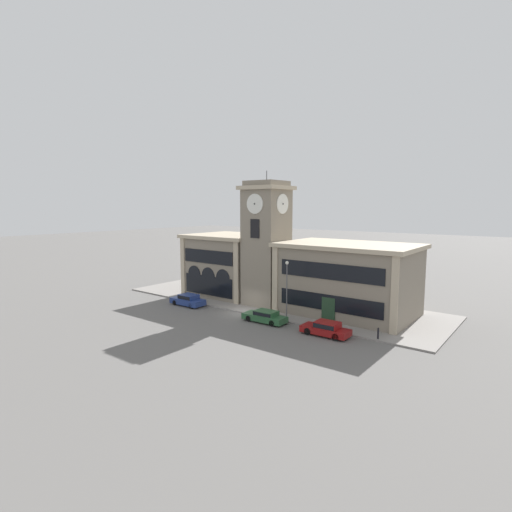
{
  "coord_description": "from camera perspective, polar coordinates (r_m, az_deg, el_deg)",
  "views": [
    {
      "loc": [
        28.35,
        -34.14,
        12.13
      ],
      "look_at": [
        0.13,
        2.5,
        6.35
      ],
      "focal_mm": 28.0,
      "sensor_mm": 36.0,
      "label": 1
    }
  ],
  "objects": [
    {
      "name": "town_hall_right_wing",
      "position": [
        45.86,
        12.96,
        -3.21
      ],
      "size": [
        14.93,
        9.68,
        8.04
      ],
      "color": "gray",
      "rests_on": "ground_plane"
    },
    {
      "name": "bollard",
      "position": [
        38.49,
        17.05,
        -10.52
      ],
      "size": [
        0.18,
        0.18,
        1.06
      ],
      "color": "black",
      "rests_on": "sidewalk_kerb"
    },
    {
      "name": "parked_car_far",
      "position": [
        38.7,
        9.99,
        -10.14
      ],
      "size": [
        4.65,
        1.94,
        1.35
      ],
      "rotation": [
        0.0,
        0.0,
        3.16
      ],
      "color": "maroon",
      "rests_on": "ground_plane"
    },
    {
      "name": "street_lamp",
      "position": [
        41.91,
        4.43,
        -3.75
      ],
      "size": [
        0.36,
        0.36,
        6.31
      ],
      "color": "#4C4C51",
      "rests_on": "sidewalk_kerb"
    },
    {
      "name": "sidewalk_kerb",
      "position": [
        51.18,
        2.79,
        -6.5
      ],
      "size": [
        41.55,
        13.47,
        0.15
      ],
      "color": "gray",
      "rests_on": "ground_plane"
    },
    {
      "name": "parked_car_near",
      "position": [
        49.94,
        -9.68,
        -6.17
      ],
      "size": [
        4.53,
        1.99,
        1.41
      ],
      "rotation": [
        0.0,
        0.0,
        3.16
      ],
      "color": "navy",
      "rests_on": "ground_plane"
    },
    {
      "name": "ground_plane",
      "position": [
        46.0,
        -2.05,
        -8.17
      ],
      "size": [
        300.0,
        300.0,
        0.0
      ],
      "primitive_type": "plane",
      "color": "#605E5B"
    },
    {
      "name": "clock_tower",
      "position": [
        48.33,
        1.5,
        1.74
      ],
      "size": [
        5.2,
        5.2,
        16.31
      ],
      "color": "gray",
      "rests_on": "ground_plane"
    },
    {
      "name": "town_hall_left_wing",
      "position": [
        55.22,
        -3.61,
        -1.17
      ],
      "size": [
        10.96,
        9.68,
        8.3
      ],
      "color": "gray",
      "rests_on": "ground_plane"
    },
    {
      "name": "parked_car_mid",
      "position": [
        42.33,
        1.3,
        -8.58
      ],
      "size": [
        4.85,
        1.89,
        1.27
      ],
      "rotation": [
        0.0,
        0.0,
        3.16
      ],
      "color": "#285633",
      "rests_on": "ground_plane"
    }
  ]
}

